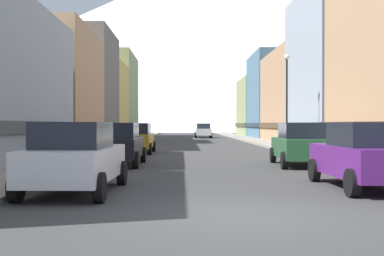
% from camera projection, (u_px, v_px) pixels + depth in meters
% --- Properties ---
extents(ground_plane, '(400.00, 400.00, 0.00)m').
position_uv_depth(ground_plane, '(242.00, 216.00, 9.52)').
color(ground_plane, '#3A3A3A').
extents(sidewalk_left, '(2.50, 100.00, 0.15)m').
position_uv_depth(sidewalk_left, '(123.00, 143.00, 44.37)').
color(sidewalk_left, gray).
rests_on(sidewalk_left, ground).
extents(sidewalk_right, '(2.50, 100.00, 0.15)m').
position_uv_depth(sidewalk_right, '(265.00, 143.00, 44.64)').
color(sidewalk_right, gray).
rests_on(sidewalk_right, ground).
extents(storefront_left_2, '(7.51, 11.49, 8.45)m').
position_uv_depth(storefront_left_2, '(41.00, 91.00, 35.96)').
color(storefront_left_2, tan).
rests_on(storefront_left_2, ground).
extents(storefront_left_3, '(9.75, 10.12, 10.28)m').
position_uv_depth(storefront_left_3, '(62.00, 89.00, 46.76)').
color(storefront_left_3, '#66605B').
rests_on(storefront_left_3, ground).
extents(storefront_left_4, '(7.21, 9.68, 8.55)m').
position_uv_depth(storefront_left_4, '(94.00, 103.00, 56.73)').
color(storefront_left_4, '#D8B259').
rests_on(storefront_left_4, ground).
extents(storefront_left_5, '(9.88, 13.44, 11.10)m').
position_uv_depth(storefront_left_5, '(99.00, 97.00, 68.30)').
color(storefront_left_5, '#8C9966').
rests_on(storefront_left_5, ground).
extents(storefront_right_2, '(9.21, 11.09, 11.31)m').
position_uv_depth(storefront_right_2, '(362.00, 72.00, 36.58)').
color(storefront_right_2, '#99A5B2').
rests_on(storefront_right_2, ground).
extents(storefront_right_3, '(8.47, 13.13, 8.66)m').
position_uv_depth(storefront_right_3, '(313.00, 99.00, 48.71)').
color(storefront_right_3, tan).
rests_on(storefront_right_3, ground).
extents(storefront_right_4, '(7.39, 11.18, 10.21)m').
position_uv_depth(storefront_right_4, '(281.00, 98.00, 61.31)').
color(storefront_right_4, slate).
rests_on(storefront_right_4, ground).
extents(storefront_right_5, '(7.40, 11.92, 8.26)m').
position_uv_depth(storefront_right_5, '(265.00, 108.00, 73.31)').
color(storefront_right_5, '#8C9966').
rests_on(storefront_right_5, ground).
extents(car_left_0, '(2.19, 4.46, 1.78)m').
position_uv_depth(car_left_0, '(75.00, 157.00, 12.66)').
color(car_left_0, silver).
rests_on(car_left_0, ground).
extents(car_left_1, '(2.12, 4.43, 1.78)m').
position_uv_depth(car_left_1, '(118.00, 144.00, 21.09)').
color(car_left_1, black).
rests_on(car_left_1, ground).
extents(car_left_2, '(2.12, 4.43, 1.78)m').
position_uv_depth(car_left_2, '(136.00, 138.00, 29.75)').
color(car_left_2, '#B28419').
rests_on(car_left_2, ground).
extents(car_right_0, '(2.09, 4.41, 1.78)m').
position_uv_depth(car_right_0, '(366.00, 155.00, 13.52)').
color(car_right_0, '#591E72').
rests_on(car_right_0, ground).
extents(car_right_1, '(2.25, 4.48, 1.78)m').
position_uv_depth(car_right_1, '(301.00, 144.00, 20.84)').
color(car_right_1, '#265933').
rests_on(car_right_1, ground).
extents(car_driving_0, '(2.06, 4.40, 1.78)m').
position_uv_depth(car_driving_0, '(203.00, 131.00, 62.72)').
color(car_driving_0, silver).
rests_on(car_driving_0, ground).
extents(trash_bin_right, '(0.59, 0.59, 0.98)m').
position_uv_depth(trash_bin_right, '(377.00, 152.00, 19.28)').
color(trash_bin_right, '#4C5156').
rests_on(trash_bin_right, sidewalk_right).
extents(pedestrian_0, '(0.36, 0.36, 1.66)m').
position_uv_depth(pedestrian_0, '(373.00, 145.00, 19.47)').
color(pedestrian_0, navy).
rests_on(pedestrian_0, sidewalk_right).
extents(streetlamp_right, '(0.36, 0.36, 5.86)m').
position_uv_depth(streetlamp_right, '(287.00, 87.00, 31.02)').
color(streetlamp_right, black).
rests_on(streetlamp_right, sidewalk_right).
extents(mountain_backdrop, '(348.16, 348.16, 93.82)m').
position_uv_depth(mountain_backdrop, '(226.00, 39.00, 269.55)').
color(mountain_backdrop, silver).
rests_on(mountain_backdrop, ground).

